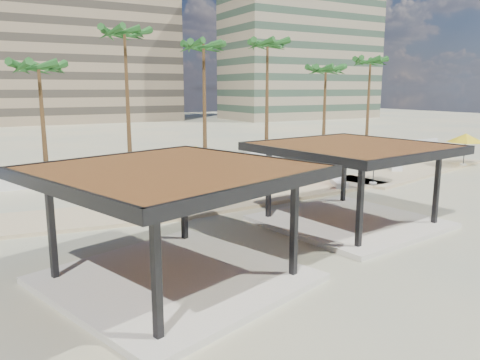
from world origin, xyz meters
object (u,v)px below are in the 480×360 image
at_px(umbrella_c, 320,147).
at_px(lounger_d, 393,166).
at_px(lounger_b, 339,182).
at_px(pavilion_central, 351,177).
at_px(lounger_a, 193,203).
at_px(pavilion_west, 173,214).
at_px(lounger_c, 289,178).

distance_m(umbrella_c, lounger_d, 8.20).
height_order(lounger_b, lounger_d, lounger_d).
height_order(pavilion_central, lounger_b, pavilion_central).
distance_m(lounger_b, lounger_d, 8.23).
distance_m(lounger_a, lounger_b, 10.22).
xyz_separation_m(pavilion_west, lounger_a, (4.21, 8.05, -1.90)).
bearing_deg(umbrella_c, lounger_d, 6.74).
bearing_deg(lounger_a, pavilion_west, 133.28).
bearing_deg(pavilion_central, lounger_d, 27.92).
xyz_separation_m(lounger_a, lounger_d, (17.96, 3.19, 0.01)).
bearing_deg(lounger_d, lounger_b, 140.73).
height_order(lounger_a, lounger_d, lounger_d).
bearing_deg(lounger_c, lounger_b, -145.00).
bearing_deg(pavilion_central, lounger_a, 124.77).
bearing_deg(lounger_c, pavilion_west, 132.81).
distance_m(pavilion_central, lounger_c, 9.70).
relative_size(pavilion_central, lounger_a, 3.56).
distance_m(pavilion_central, lounger_d, 15.65).
distance_m(pavilion_central, pavilion_west, 9.77).
bearing_deg(pavilion_west, pavilion_central, -4.14).
distance_m(pavilion_central, umbrella_c, 9.38).
bearing_deg(lounger_c, lounger_a, 111.90).
bearing_deg(pavilion_west, lounger_d, 9.62).
distance_m(pavilion_west, lounger_d, 24.93).
xyz_separation_m(pavilion_central, lounger_b, (4.90, 6.28, -1.85)).
bearing_deg(lounger_b, lounger_c, 63.08).
height_order(umbrella_c, lounger_d, umbrella_c).
distance_m(lounger_b, lounger_c, 3.31).
relative_size(pavilion_west, lounger_d, 3.97).
bearing_deg(pavilion_central, pavilion_west, -174.44).
xyz_separation_m(lounger_b, lounger_c, (-1.85, 2.75, 0.00)).
bearing_deg(umbrella_c, pavilion_west, -144.19).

